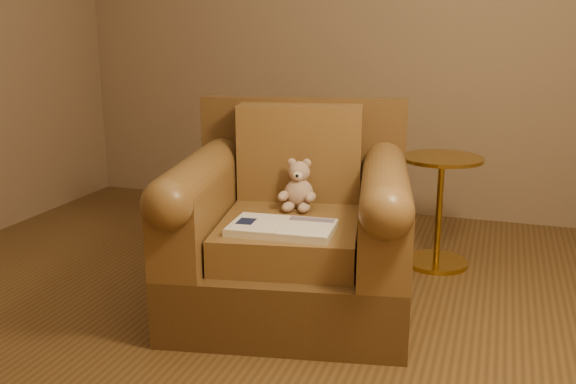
% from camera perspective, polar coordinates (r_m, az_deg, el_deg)
% --- Properties ---
extents(floor, '(4.00, 4.00, 0.00)m').
position_cam_1_polar(floor, '(3.16, -5.40, -10.73)').
color(floor, brown).
rests_on(floor, ground).
extents(armchair, '(1.26, 1.22, 0.98)m').
position_cam_1_polar(armchair, '(3.13, 0.44, -3.44)').
color(armchair, '#553A1C').
rests_on(armchair, floor).
extents(teddy_bear, '(0.18, 0.21, 0.25)m').
position_cam_1_polar(teddy_bear, '(3.17, 0.94, 0.23)').
color(teddy_bear, tan).
rests_on(teddy_bear, armchair).
extents(guidebook, '(0.47, 0.31, 0.04)m').
position_cam_1_polar(guidebook, '(2.82, -0.55, -3.20)').
color(guidebook, beige).
rests_on(guidebook, armchair).
extents(side_table, '(0.46, 0.46, 0.64)m').
position_cam_1_polar(side_table, '(3.75, 13.30, -1.35)').
color(side_table, gold).
rests_on(side_table, floor).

